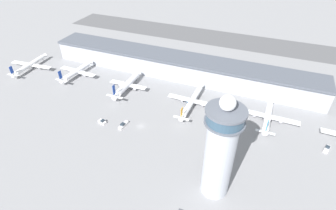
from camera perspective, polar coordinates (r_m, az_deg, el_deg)
name	(u,v)px	position (r m, az deg, el deg)	size (l,w,h in m)	color
ground_plane	(141,126)	(169.43, -5.89, -4.62)	(1000.00, 1000.00, 0.00)	gray
terminal_building	(179,66)	(217.62, 2.38, 8.41)	(223.58, 25.00, 17.53)	#A3A8B2
runway_strip	(208,37)	(303.51, 8.65, 14.51)	(335.37, 44.00, 0.01)	#515154
control_tower	(220,151)	(118.42, 11.20, -9.79)	(16.76, 16.76, 55.59)	#ADB2BC
airplane_gate_alpha	(30,65)	(259.42, -27.80, 7.76)	(39.68, 40.92, 11.98)	white
airplane_gate_bravo	(77,71)	(232.05, -19.20, 6.96)	(34.75, 37.01, 12.97)	white
airplane_gate_charlie	(127,84)	(203.60, -8.83, 4.44)	(30.26, 38.83, 14.26)	white
airplane_gate_delta	(192,101)	(184.74, 5.28, 0.92)	(36.53, 44.72, 12.07)	white
airplane_gate_echo	(268,116)	(181.91, 20.94, -2.32)	(39.65, 35.84, 12.77)	white
service_truck_catering	(102,122)	(175.84, -14.11, -3.56)	(6.09, 3.87, 2.56)	black
service_truck_fuel	(123,125)	(170.51, -9.70, -4.31)	(3.26, 8.55, 2.61)	black
service_truck_baggage	(327,149)	(178.20, 31.32, -8.15)	(4.54, 7.17, 2.41)	black
service_truck_water	(187,100)	(190.84, 4.07, 1.12)	(6.25, 4.61, 2.44)	black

